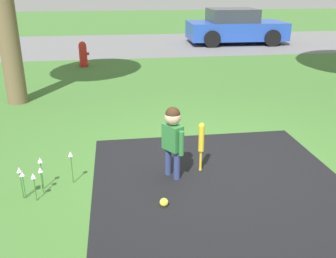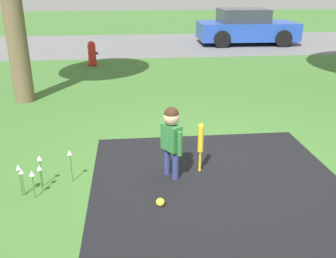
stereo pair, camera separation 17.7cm
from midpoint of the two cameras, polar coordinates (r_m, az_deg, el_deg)
The scene contains 8 objects.
ground_plane at distance 5.19m, azimuth 7.05°, elevation -5.29°, with size 60.00×60.00×0.00m, color #3D6B2D.
street_strip at distance 15.44m, azimuth -1.86°, elevation 12.82°, with size 40.00×6.00×0.01m.
child at distance 4.57m, azimuth 1.63°, elevation -0.58°, with size 0.26×0.33×0.94m.
baseball_bat at distance 4.80m, azimuth 6.05°, elevation -1.80°, with size 0.07×0.07×0.67m.
sports_ball at distance 4.22m, azimuth 0.04°, elevation -11.10°, with size 0.10×0.10×0.10m.
fire_hydrant at distance 11.44m, azimuth -11.06°, elevation 11.19°, with size 0.32×0.29×0.73m.
parked_car at distance 15.79m, azimuth 12.08°, elevation 14.90°, with size 3.88×2.17×1.36m.
flower_bed at distance 4.60m, azimuth -18.24°, elevation -5.53°, with size 0.60×0.41×0.43m.
Camera 2 is at (-1.02, -4.52, 2.32)m, focal length 40.00 mm.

